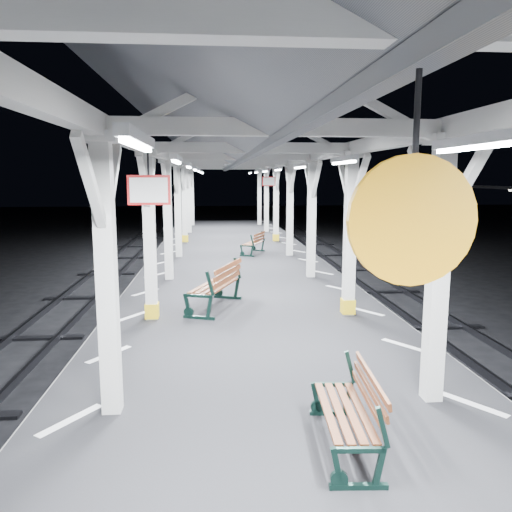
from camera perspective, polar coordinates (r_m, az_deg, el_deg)
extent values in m
plane|color=black|center=(8.74, 0.55, -16.90)|extent=(120.00, 120.00, 0.00)
cube|color=black|center=(8.53, 0.56, -13.88)|extent=(6.00, 50.00, 1.00)
cube|color=silver|center=(8.49, -16.45, -10.73)|extent=(1.00, 48.00, 0.01)
cube|color=silver|center=(8.91, 16.69, -9.79)|extent=(1.00, 48.00, 0.01)
cube|color=beige|center=(6.08, -16.67, -2.91)|extent=(0.22, 0.22, 3.20)
cube|color=beige|center=(5.98, -17.40, 12.87)|extent=(0.40, 0.40, 0.12)
cube|color=beige|center=(6.50, -16.14, 8.08)|extent=(0.10, 0.99, 0.99)
cube|color=beige|center=(5.42, -18.40, 7.87)|extent=(0.10, 0.99, 0.99)
cube|color=beige|center=(9.98, -12.05, 1.79)|extent=(0.22, 0.22, 3.20)
cube|color=beige|center=(9.92, -12.37, 11.35)|extent=(0.40, 0.40, 0.12)
cube|color=gold|center=(10.25, -11.79, -6.11)|extent=(0.26, 0.26, 0.30)
cube|color=beige|center=(10.45, -11.88, 8.44)|extent=(0.10, 0.99, 0.99)
cube|color=beige|center=(9.36, -12.70, 8.37)|extent=(0.10, 0.99, 0.99)
cube|color=beige|center=(13.94, -10.03, 3.84)|extent=(0.22, 0.22, 3.20)
cube|color=beige|center=(13.89, -10.22, 10.68)|extent=(0.40, 0.40, 0.12)
cube|color=beige|center=(14.43, -9.96, 8.59)|extent=(0.10, 0.99, 0.99)
cube|color=beige|center=(13.34, -10.38, 8.56)|extent=(0.10, 0.99, 0.99)
cube|color=beige|center=(17.91, -8.91, 4.98)|extent=(0.22, 0.22, 3.20)
cube|color=beige|center=(17.88, -9.04, 10.29)|extent=(0.40, 0.40, 0.12)
cube|color=beige|center=(18.42, -8.88, 8.67)|extent=(0.10, 0.99, 0.99)
cube|color=beige|center=(17.32, -9.12, 8.65)|extent=(0.10, 0.99, 0.99)
cube|color=beige|center=(21.90, -8.19, 5.70)|extent=(0.22, 0.22, 3.20)
cube|color=beige|center=(21.87, -8.28, 10.05)|extent=(0.40, 0.40, 0.12)
cube|color=gold|center=(22.02, -8.10, 2.01)|extent=(0.26, 0.26, 0.30)
cube|color=beige|center=(22.41, -8.17, 8.72)|extent=(0.10, 0.99, 0.99)
cube|color=beige|center=(21.31, -8.34, 8.71)|extent=(0.10, 0.99, 0.99)
cube|color=beige|center=(25.88, -7.69, 6.20)|extent=(0.22, 0.22, 3.20)
cube|color=beige|center=(25.86, -7.77, 9.88)|extent=(0.40, 0.40, 0.12)
cube|color=beige|center=(26.41, -7.68, 8.75)|extent=(0.10, 0.99, 0.99)
cube|color=beige|center=(25.31, -7.80, 8.74)|extent=(0.10, 0.99, 0.99)
cube|color=beige|center=(29.88, -7.32, 6.57)|extent=(0.22, 0.22, 3.20)
cube|color=beige|center=(29.86, -7.39, 9.75)|extent=(0.40, 0.40, 0.12)
cube|color=beige|center=(30.40, -7.32, 8.78)|extent=(0.10, 0.99, 0.99)
cube|color=beige|center=(29.30, -7.41, 8.77)|extent=(0.10, 0.99, 0.99)
cube|color=beige|center=(6.55, 20.03, -2.23)|extent=(0.22, 0.22, 3.20)
cube|color=beige|center=(6.46, 20.83, 12.38)|extent=(0.40, 0.40, 0.12)
cube|color=beige|center=(6.94, 18.63, 8.00)|extent=(0.10, 0.99, 0.99)
cube|color=beige|center=(5.95, 22.85, 7.68)|extent=(0.10, 0.99, 0.99)
cube|color=beige|center=(10.28, 10.68, 2.04)|extent=(0.22, 0.22, 3.20)
cube|color=beige|center=(10.21, 10.96, 11.32)|extent=(0.40, 0.40, 0.12)
cube|color=gold|center=(10.54, 10.46, -5.65)|extent=(0.26, 0.26, 0.30)
cube|color=beige|center=(10.73, 10.07, 8.50)|extent=(0.10, 0.99, 0.99)
cube|color=beige|center=(9.68, 11.76, 8.42)|extent=(0.10, 0.99, 0.99)
cube|color=beige|center=(14.15, 6.36, 4.00)|extent=(0.22, 0.22, 3.20)
cube|color=beige|center=(14.10, 6.48, 10.73)|extent=(0.40, 0.40, 0.12)
cube|color=beige|center=(14.64, 6.02, 8.68)|extent=(0.10, 0.99, 0.99)
cube|color=beige|center=(13.56, 6.90, 8.64)|extent=(0.10, 0.99, 0.99)
cube|color=beige|center=(18.08, 3.89, 5.10)|extent=(0.22, 0.22, 3.20)
cube|color=beige|center=(18.04, 3.95, 10.37)|extent=(0.40, 0.40, 0.12)
cube|color=beige|center=(18.58, 3.67, 8.76)|extent=(0.10, 0.99, 0.99)
cube|color=beige|center=(17.49, 4.21, 8.74)|extent=(0.10, 0.99, 0.99)
cube|color=beige|center=(22.03, 2.31, 5.80)|extent=(0.22, 0.22, 3.20)
cube|color=beige|center=(22.00, 2.34, 10.12)|extent=(0.40, 0.40, 0.12)
cube|color=gold|center=(22.16, 2.29, 2.14)|extent=(0.26, 0.26, 0.30)
cube|color=beige|center=(22.54, 2.15, 8.80)|extent=(0.10, 0.99, 0.99)
cube|color=beige|center=(21.45, 2.51, 8.79)|extent=(0.10, 0.99, 0.99)
cube|color=beige|center=(26.00, 1.20, 6.29)|extent=(0.22, 0.22, 3.20)
cube|color=beige|center=(25.98, 1.22, 9.95)|extent=(0.40, 0.40, 0.12)
cube|color=beige|center=(26.52, 1.08, 8.83)|extent=(0.10, 0.99, 0.99)
cube|color=beige|center=(25.43, 1.34, 8.82)|extent=(0.10, 0.99, 0.99)
cube|color=beige|center=(29.98, 0.39, 6.65)|extent=(0.22, 0.22, 3.20)
cube|color=beige|center=(29.96, 0.39, 9.82)|extent=(0.40, 0.40, 0.12)
cube|color=beige|center=(30.50, 0.30, 8.85)|extent=(0.10, 0.99, 0.99)
cube|color=beige|center=(29.41, 0.49, 8.84)|extent=(0.10, 0.99, 0.99)
cube|color=beige|center=(7.95, -14.29, 12.80)|extent=(0.18, 48.00, 0.24)
cube|color=beige|center=(8.31, 14.80, 12.60)|extent=(0.18, 48.00, 0.24)
cube|color=beige|center=(2.05, 18.44, 24.61)|extent=(4.20, 0.14, 0.20)
cube|color=beige|center=(5.90, 2.51, 14.49)|extent=(4.20, 0.14, 0.20)
cube|color=beige|center=(9.87, -0.53, 12.27)|extent=(4.20, 0.14, 0.20)
cube|color=beige|center=(13.86, -1.81, 11.31)|extent=(4.20, 0.14, 0.20)
cube|color=beige|center=(17.85, -2.52, 10.78)|extent=(4.20, 0.14, 0.20)
cube|color=beige|center=(21.85, -2.96, 10.44)|extent=(4.20, 0.14, 0.20)
cube|color=beige|center=(25.84, -3.27, 10.21)|extent=(4.20, 0.14, 0.20)
cube|color=beige|center=(29.84, -3.49, 10.04)|extent=(4.20, 0.14, 0.20)
cube|color=beige|center=(8.00, 0.61, 19.69)|extent=(0.16, 48.00, 0.20)
cube|color=#52565B|center=(7.92, -9.22, 16.90)|extent=(2.80, 49.00, 1.45)
cube|color=#52565B|center=(8.17, 10.13, 16.63)|extent=(2.80, 49.00, 1.45)
cube|color=silver|center=(3.88, -13.39, 13.00)|extent=(0.10, 1.35, 0.08)
cube|color=white|center=(3.87, -13.36, 12.26)|extent=(0.05, 1.25, 0.05)
cube|color=silver|center=(7.85, -9.07, 10.96)|extent=(0.10, 1.35, 0.08)
cube|color=white|center=(7.85, -9.06, 10.60)|extent=(0.05, 1.25, 0.05)
cube|color=silver|center=(11.84, -7.67, 10.28)|extent=(0.10, 1.35, 0.08)
cube|color=white|center=(11.84, -7.66, 10.04)|extent=(0.05, 1.25, 0.05)
cube|color=silver|center=(15.84, -6.98, 9.94)|extent=(0.10, 1.35, 0.08)
cube|color=white|center=(15.84, -6.97, 9.76)|extent=(0.05, 1.25, 0.05)
cube|color=silver|center=(19.84, -6.56, 9.74)|extent=(0.10, 1.35, 0.08)
cube|color=white|center=(19.84, -6.56, 9.60)|extent=(0.05, 1.25, 0.05)
cube|color=silver|center=(23.83, -6.29, 9.60)|extent=(0.10, 1.35, 0.08)
cube|color=white|center=(23.83, -6.29, 9.48)|extent=(0.05, 1.25, 0.05)
cube|color=silver|center=(27.83, -6.10, 9.51)|extent=(0.10, 1.35, 0.08)
cube|color=white|center=(27.83, -6.09, 9.40)|extent=(0.05, 1.25, 0.05)
cube|color=silver|center=(4.35, 23.79, 12.03)|extent=(0.10, 1.35, 0.08)
cube|color=white|center=(4.35, 23.74, 11.37)|extent=(0.05, 1.25, 0.05)
cube|color=silver|center=(8.10, 9.97, 10.88)|extent=(0.10, 1.35, 0.08)
cube|color=white|center=(8.09, 9.96, 10.52)|extent=(0.05, 1.25, 0.05)
cube|color=silver|center=(12.01, 5.03, 10.31)|extent=(0.10, 1.35, 0.08)
cube|color=white|center=(12.00, 5.03, 10.07)|extent=(0.05, 1.25, 0.05)
cube|color=silver|center=(15.96, 2.54, 9.99)|extent=(0.10, 1.35, 0.08)
cube|color=white|center=(15.96, 2.54, 9.81)|extent=(0.05, 1.25, 0.05)
cube|color=silver|center=(19.93, 1.04, 9.79)|extent=(0.10, 1.35, 0.08)
cube|color=white|center=(19.93, 1.04, 9.65)|extent=(0.05, 1.25, 0.05)
cube|color=silver|center=(23.92, 0.04, 9.66)|extent=(0.10, 1.35, 0.08)
cube|color=white|center=(23.92, 0.04, 9.54)|extent=(0.05, 1.25, 0.05)
cube|color=silver|center=(27.90, -0.68, 9.56)|extent=(0.10, 1.35, 0.08)
cube|color=white|center=(27.90, -0.68, 9.45)|extent=(0.05, 1.25, 0.05)
cylinder|color=black|center=(1.99, 17.95, 15.45)|extent=(0.02, 0.02, 0.30)
cylinder|color=orange|center=(1.98, 17.39, 3.89)|extent=(0.50, 0.04, 0.50)
cylinder|color=black|center=(6.03, -12.25, 10.75)|extent=(0.02, 0.02, 0.36)
cube|color=red|center=(6.03, -12.13, 7.38)|extent=(0.50, 0.03, 0.35)
cube|color=white|center=(6.03, -12.13, 7.38)|extent=(0.44, 0.04, 0.29)
cylinder|color=black|center=(19.32, 1.49, 9.58)|extent=(0.02, 0.02, 0.36)
cube|color=red|center=(19.32, 1.48, 8.53)|extent=(0.50, 0.03, 0.35)
cube|color=white|center=(19.32, 1.48, 8.53)|extent=(0.44, 0.05, 0.29)
cube|color=black|center=(33.34, 21.46, 4.63)|extent=(0.20, 0.20, 3.30)
sphere|color=silver|center=(28.03, 27.08, 6.78)|extent=(0.20, 0.20, 0.20)
sphere|color=silver|center=(33.28, 21.62, 7.32)|extent=(0.20, 0.20, 0.20)
cube|color=black|center=(5.09, 11.64, -24.41)|extent=(0.54, 0.09, 0.05)
cube|color=black|center=(4.96, 9.28, -22.85)|extent=(0.14, 0.05, 0.42)
cube|color=black|center=(5.03, 13.88, -22.49)|extent=(0.13, 0.05, 0.42)
cube|color=black|center=(4.84, 14.28, -18.45)|extent=(0.15, 0.06, 0.39)
cube|color=black|center=(6.32, 8.72, -17.29)|extent=(0.54, 0.09, 0.05)
cube|color=black|center=(6.21, 6.88, -15.89)|extent=(0.14, 0.05, 0.42)
cube|color=black|center=(6.27, 10.44, -15.72)|extent=(0.13, 0.05, 0.42)
cube|color=black|center=(6.12, 10.72, -12.34)|extent=(0.15, 0.06, 0.39)
cube|color=#622D17|center=(5.49, 8.16, -17.14)|extent=(0.18, 1.37, 0.03)
cube|color=#622D17|center=(5.50, 9.42, -17.08)|extent=(0.18, 1.37, 0.03)
cube|color=#622D17|center=(5.53, 10.67, -17.01)|extent=(0.18, 1.37, 0.03)
cube|color=#622D17|center=(5.55, 11.91, -16.93)|extent=(0.18, 1.37, 0.03)
cube|color=#622D17|center=(5.51, 12.62, -15.71)|extent=(0.14, 1.37, 0.09)
cube|color=#622D17|center=(5.47, 12.85, -14.58)|extent=(0.14, 1.37, 0.09)
cube|color=#622D17|center=(5.42, 13.09, -13.43)|extent=(0.14, 1.37, 0.09)
cube|color=black|center=(10.14, -6.52, -7.00)|extent=(0.65, 0.30, 0.07)
cube|color=black|center=(10.17, -7.83, -5.68)|extent=(0.18, 0.11, 0.51)
cube|color=black|center=(10.00, -5.36, -5.89)|extent=(0.16, 0.11, 0.51)
cube|color=black|center=(9.88, -5.28, -3.16)|extent=(0.19, 0.12, 0.49)
cube|color=black|center=(11.74, -3.25, -4.73)|extent=(0.65, 0.30, 0.07)
cube|color=black|center=(11.77, -4.39, -3.60)|extent=(0.18, 0.11, 0.51)
cube|color=black|center=(11.62, -2.22, -3.74)|extent=(0.16, 0.11, 0.51)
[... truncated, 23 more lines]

